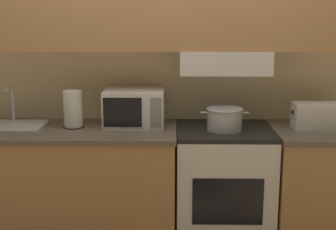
# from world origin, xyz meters

# --- Properties ---
(wall_back) EXTENTS (5.15, 0.38, 2.55)m
(wall_back) POSITION_xyz_m (0.01, -0.06, 1.50)
(wall_back) COLOR beige
(wall_back) RESTS_ON ground_plane
(lower_counter_main) EXTENTS (1.49, 0.64, 0.92)m
(lower_counter_main) POSITION_xyz_m (-0.64, -0.31, 0.46)
(lower_counter_main) COLOR tan
(lower_counter_main) RESTS_ON ground_plane
(lower_counter_right_stub) EXTENTS (0.62, 0.64, 0.92)m
(lower_counter_right_stub) POSITION_xyz_m (1.07, -0.31, 0.46)
(lower_counter_right_stub) COLOR tan
(lower_counter_right_stub) RESTS_ON ground_plane
(stove_range) EXTENTS (0.65, 0.59, 0.92)m
(stove_range) POSITION_xyz_m (0.43, -0.30, 0.46)
(stove_range) COLOR white
(stove_range) RESTS_ON ground_plane
(cooking_pot) EXTENTS (0.32, 0.24, 0.15)m
(cooking_pot) POSITION_xyz_m (0.43, -0.34, 1.00)
(cooking_pot) COLOR #B7BABF
(cooking_pot) RESTS_ON stove_range
(microwave) EXTENTS (0.41, 0.36, 0.25)m
(microwave) POSITION_xyz_m (-0.19, -0.19, 1.05)
(microwave) COLOR white
(microwave) RESTS_ON lower_counter_main
(toaster) EXTENTS (0.33, 0.17, 0.18)m
(toaster) POSITION_xyz_m (1.05, -0.29, 1.01)
(toaster) COLOR white
(toaster) RESTS_ON lower_counter_right_stub
(sink_basin) EXTENTS (0.49, 0.34, 0.27)m
(sink_basin) POSITION_xyz_m (-1.05, -0.31, 0.94)
(sink_basin) COLOR #B7BABF
(sink_basin) RESTS_ON lower_counter_main
(paper_towel_roll) EXTENTS (0.14, 0.14, 0.26)m
(paper_towel_roll) POSITION_xyz_m (-0.61, -0.27, 1.05)
(paper_towel_roll) COLOR black
(paper_towel_roll) RESTS_ON lower_counter_main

